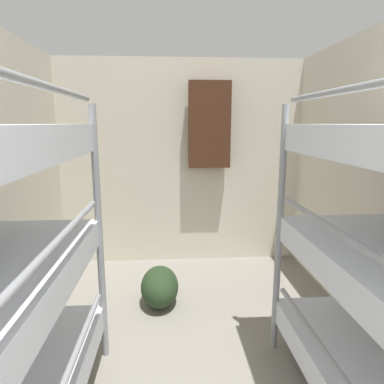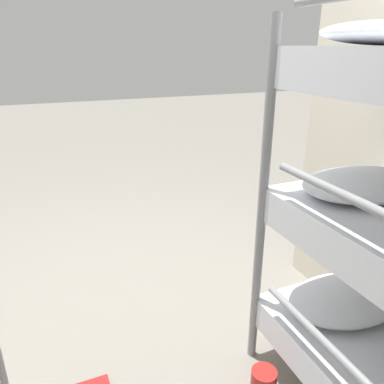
{
  "view_description": "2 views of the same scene",
  "coord_description": "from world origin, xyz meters",
  "views": [
    {
      "loc": [
        -0.14,
        0.35,
        1.57
      ],
      "look_at": [
        0.04,
        2.94,
        1.04
      ],
      "focal_mm": 32.0,
      "sensor_mm": 36.0,
      "label": 1
    },
    {
      "loc": [
        0.31,
        1.91,
        1.56
      ],
      "look_at": [
        -0.15,
        0.8,
        1.09
      ],
      "focal_mm": 35.0,
      "sensor_mm": 36.0,
      "label": 2
    }
  ],
  "objects": [
    {
      "name": "wall_back",
      "position": [
        0.0,
        4.16,
        1.12
      ],
      "size": [
        2.77,
        0.06,
        2.25
      ],
      "color": "beige",
      "rests_on": "ground_plane"
    },
    {
      "name": "hanging_coat",
      "position": [
        0.3,
        4.01,
        1.55
      ],
      "size": [
        0.44,
        0.12,
        0.9
      ],
      "color": "#472819"
    },
    {
      "name": "duffel_bag",
      "position": [
        -0.23,
        3.13,
        0.16
      ],
      "size": [
        0.33,
        0.49,
        0.33
      ],
      "color": "#23381E",
      "rests_on": "ground_plane"
    }
  ]
}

